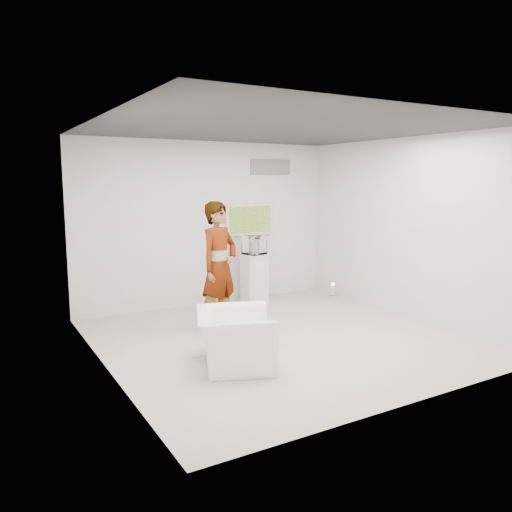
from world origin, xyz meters
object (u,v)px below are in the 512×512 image
Objects in this scene: pedestal at (254,278)px; person at (219,267)px; floor_uplight at (333,291)px; armchair at (235,339)px; tv at (249,219)px.

person is at bearing -136.86° from pedestal.
person is 3.06m from floor_uplight.
pedestal is at bearing 19.35° from person.
person is 1.92m from pedestal.
armchair is (-0.50, -1.46, -0.65)m from person.
tv is 2.15m from floor_uplight.
tv is 1.08× the size of pedestal.
tv reaches higher than armchair.
person reaches higher than pedestal.
floor_uplight is (3.34, 2.23, -0.20)m from armchair.
floor_uplight is (1.49, -0.49, -0.31)m from pedestal.
tv reaches higher than pedestal.
floor_uplight is (1.40, -0.84, -1.40)m from tv.
floor_uplight is at bearing -8.54° from person.
tv is 0.95× the size of armchair.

